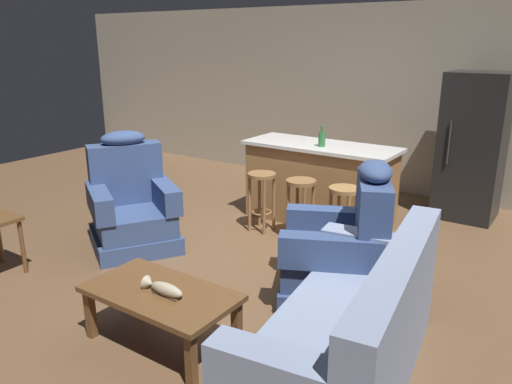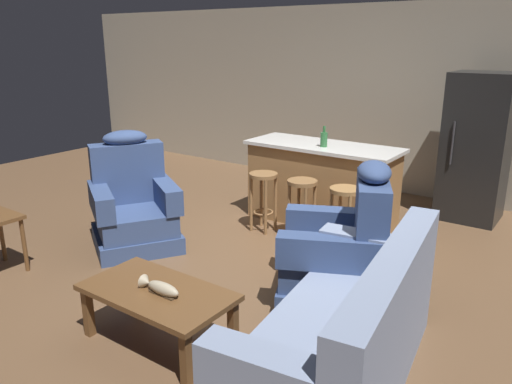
{
  "view_description": "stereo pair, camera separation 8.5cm",
  "coord_description": "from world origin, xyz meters",
  "px_view_note": "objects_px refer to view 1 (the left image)",
  "views": [
    {
      "loc": [
        2.59,
        -3.77,
        2.11
      ],
      "look_at": [
        0.07,
        -0.1,
        0.75
      ],
      "focal_mm": 35.0,
      "sensor_mm": 36.0,
      "label": 1
    },
    {
      "loc": [
        2.66,
        -3.72,
        2.11
      ],
      "look_at": [
        0.07,
        -0.1,
        0.75
      ],
      "focal_mm": 35.0,
      "sensor_mm": 36.0,
      "label": 2
    }
  ],
  "objects_px": {
    "kitchen_island": "(320,183)",
    "bar_stool_left": "(262,191)",
    "fish_figurine": "(163,289)",
    "refrigerator": "(472,147)",
    "coffee_table": "(161,298)",
    "bar_stool_middle": "(301,199)",
    "recliner_near_island": "(343,251)",
    "bar_stool_right": "(344,207)",
    "couch": "(351,335)",
    "recliner_near_lamp": "(132,207)",
    "bottle_tall_green": "(322,139)"
  },
  "relations": [
    {
      "from": "kitchen_island",
      "to": "bar_stool_left",
      "type": "xyz_separation_m",
      "value": [
        -0.41,
        -0.63,
        -0.01
      ]
    },
    {
      "from": "fish_figurine",
      "to": "refrigerator",
      "type": "relative_size",
      "value": 0.19
    },
    {
      "from": "kitchen_island",
      "to": "coffee_table",
      "type": "bearing_deg",
      "value": -85.08
    },
    {
      "from": "bar_stool_middle",
      "to": "refrigerator",
      "type": "height_order",
      "value": "refrigerator"
    },
    {
      "from": "recliner_near_island",
      "to": "kitchen_island",
      "type": "height_order",
      "value": "recliner_near_island"
    },
    {
      "from": "bar_stool_left",
      "to": "bar_stool_right",
      "type": "relative_size",
      "value": 1.0
    },
    {
      "from": "kitchen_island",
      "to": "refrigerator",
      "type": "xyz_separation_m",
      "value": [
        1.41,
        1.2,
        0.4
      ]
    },
    {
      "from": "couch",
      "to": "recliner_near_lamp",
      "type": "xyz_separation_m",
      "value": [
        -2.85,
        0.79,
        0.08
      ]
    },
    {
      "from": "coffee_table",
      "to": "bar_stool_left",
      "type": "height_order",
      "value": "bar_stool_left"
    },
    {
      "from": "kitchen_island",
      "to": "bar_stool_middle",
      "type": "relative_size",
      "value": 2.65
    },
    {
      "from": "kitchen_island",
      "to": "bar_stool_right",
      "type": "xyz_separation_m",
      "value": [
        0.6,
        -0.63,
        -0.01
      ]
    },
    {
      "from": "coffee_table",
      "to": "bottle_tall_green",
      "type": "xyz_separation_m",
      "value": [
        -0.19,
        2.79,
        0.68
      ]
    },
    {
      "from": "fish_figurine",
      "to": "refrigerator",
      "type": "height_order",
      "value": "refrigerator"
    },
    {
      "from": "bar_stool_right",
      "to": "refrigerator",
      "type": "height_order",
      "value": "refrigerator"
    },
    {
      "from": "recliner_near_lamp",
      "to": "bar_stool_left",
      "type": "height_order",
      "value": "recliner_near_lamp"
    },
    {
      "from": "couch",
      "to": "bar_stool_middle",
      "type": "xyz_separation_m",
      "value": [
        -1.45,
        1.91,
        0.13
      ]
    },
    {
      "from": "recliner_near_lamp",
      "to": "recliner_near_island",
      "type": "distance_m",
      "value": 2.33
    },
    {
      "from": "couch",
      "to": "kitchen_island",
      "type": "distance_m",
      "value": 2.98
    },
    {
      "from": "refrigerator",
      "to": "recliner_near_lamp",
      "type": "bearing_deg",
      "value": -132.58
    },
    {
      "from": "couch",
      "to": "kitchen_island",
      "type": "relative_size",
      "value": 1.11
    },
    {
      "from": "recliner_near_lamp",
      "to": "fish_figurine",
      "type": "bearing_deg",
      "value": -4.54
    },
    {
      "from": "coffee_table",
      "to": "recliner_near_lamp",
      "type": "relative_size",
      "value": 0.92
    },
    {
      "from": "bar_stool_left",
      "to": "refrigerator",
      "type": "bearing_deg",
      "value": 45.17
    },
    {
      "from": "couch",
      "to": "bottle_tall_green",
      "type": "height_order",
      "value": "bottle_tall_green"
    },
    {
      "from": "coffee_table",
      "to": "bar_stool_left",
      "type": "relative_size",
      "value": 1.62
    },
    {
      "from": "recliner_near_island",
      "to": "bar_stool_middle",
      "type": "relative_size",
      "value": 1.76
    },
    {
      "from": "couch",
      "to": "bottle_tall_green",
      "type": "distance_m",
      "value": 2.94
    },
    {
      "from": "bar_stool_middle",
      "to": "coffee_table",
      "type": "bearing_deg",
      "value": -86.16
    },
    {
      "from": "bottle_tall_green",
      "to": "bar_stool_middle",
      "type": "bearing_deg",
      "value": -85.98
    },
    {
      "from": "recliner_near_island",
      "to": "recliner_near_lamp",
      "type": "bearing_deg",
      "value": -20.29
    },
    {
      "from": "recliner_near_lamp",
      "to": "bar_stool_left",
      "type": "bearing_deg",
      "value": 82.95
    },
    {
      "from": "recliner_near_island",
      "to": "bottle_tall_green",
      "type": "bearing_deg",
      "value": -81.65
    },
    {
      "from": "bar_stool_left",
      "to": "refrigerator",
      "type": "height_order",
      "value": "refrigerator"
    },
    {
      "from": "recliner_near_island",
      "to": "bottle_tall_green",
      "type": "distance_m",
      "value": 1.84
    },
    {
      "from": "recliner_near_lamp",
      "to": "bar_stool_right",
      "type": "distance_m",
      "value": 2.21
    },
    {
      "from": "couch",
      "to": "refrigerator",
      "type": "height_order",
      "value": "refrigerator"
    },
    {
      "from": "recliner_near_island",
      "to": "refrigerator",
      "type": "distance_m",
      "value": 2.82
    },
    {
      "from": "couch",
      "to": "bar_stool_middle",
      "type": "bearing_deg",
      "value": -60.41
    },
    {
      "from": "bar_stool_left",
      "to": "refrigerator",
      "type": "distance_m",
      "value": 2.61
    },
    {
      "from": "recliner_near_island",
      "to": "bar_stool_middle",
      "type": "distance_m",
      "value": 1.31
    },
    {
      "from": "kitchen_island",
      "to": "refrigerator",
      "type": "height_order",
      "value": "refrigerator"
    },
    {
      "from": "bar_stool_left",
      "to": "bar_stool_middle",
      "type": "bearing_deg",
      "value": 0.0
    },
    {
      "from": "refrigerator",
      "to": "couch",
      "type": "bearing_deg",
      "value": -87.98
    },
    {
      "from": "bar_stool_left",
      "to": "kitchen_island",
      "type": "bearing_deg",
      "value": 57.17
    },
    {
      "from": "kitchen_island",
      "to": "bar_stool_left",
      "type": "bearing_deg",
      "value": -122.83
    },
    {
      "from": "kitchen_island",
      "to": "refrigerator",
      "type": "distance_m",
      "value": 1.9
    },
    {
      "from": "bar_stool_left",
      "to": "bottle_tall_green",
      "type": "height_order",
      "value": "bottle_tall_green"
    },
    {
      "from": "fish_figurine",
      "to": "bar_stool_left",
      "type": "distance_m",
      "value": 2.4
    },
    {
      "from": "bar_stool_left",
      "to": "bar_stool_middle",
      "type": "height_order",
      "value": "same"
    },
    {
      "from": "fish_figurine",
      "to": "recliner_near_lamp",
      "type": "bearing_deg",
      "value": 143.96
    }
  ]
}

